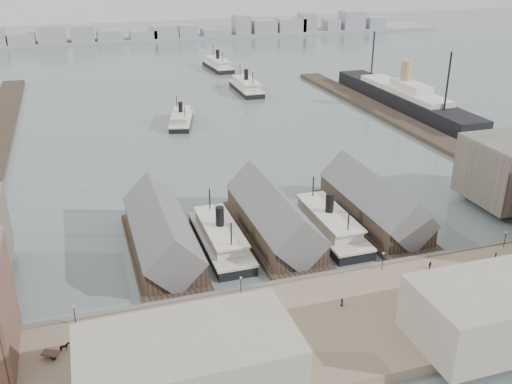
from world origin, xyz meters
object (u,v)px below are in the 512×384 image
object	(u,v)px
horse_cart_left	(60,349)
horse_cart_right	(425,315)
horse_cart_center	(251,329)
ferry_docked_west	(220,237)
ocean_steamer	(404,97)

from	to	relation	value
horse_cart_left	horse_cart_right	bearing A→B (deg)	-69.18
horse_cart_center	horse_cart_right	size ratio (longest dim) A/B	0.99
ferry_docked_west	horse_cart_left	distance (m)	45.80
horse_cart_left	ferry_docked_west	bearing A→B (deg)	-18.55
ocean_steamer	horse_cart_center	bearing A→B (deg)	-129.90
ferry_docked_west	horse_cart_left	size ratio (longest dim) A/B	6.30
horse_cart_left	horse_cart_right	world-z (taller)	horse_cart_right
ocean_steamer	horse_cart_left	distance (m)	187.69
ferry_docked_west	horse_cart_right	size ratio (longest dim) A/B	5.99
ocean_steamer	horse_cart_right	xyz separation A→B (m)	(-78.37, -135.85, -1.33)
horse_cart_left	horse_cart_center	world-z (taller)	horse_cart_center
ferry_docked_west	ocean_steamer	xyz separation A→B (m)	(105.00, 95.44, 1.72)
horse_cart_center	horse_cart_right	xyz separation A→B (m)	(30.27, -5.93, 0.05)
horse_cart_left	ocean_steamer	bearing A→B (deg)	-17.62
horse_cart_left	horse_cart_center	bearing A→B (deg)	-67.72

